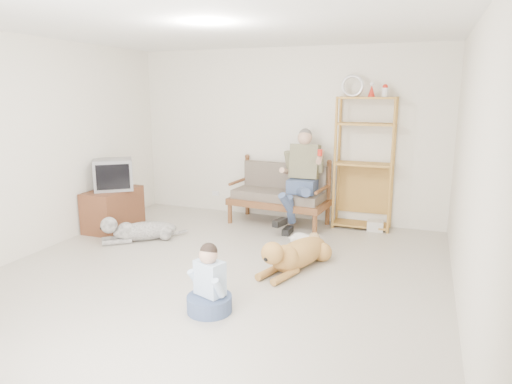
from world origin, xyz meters
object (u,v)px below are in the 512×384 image
at_px(loveseat, 280,193).
at_px(tv_stand, 113,209).
at_px(etagere, 364,162).
at_px(golden_retriever, 295,254).

bearing_deg(loveseat, tv_stand, -146.87).
xyz_separation_m(etagere, tv_stand, (-3.50, -1.35, -0.70)).
distance_m(loveseat, etagere, 1.35).
relative_size(tv_stand, golden_retriever, 0.64).
distance_m(etagere, tv_stand, 3.81).
relative_size(etagere, tv_stand, 2.52).
distance_m(etagere, golden_retriever, 2.17).
xyz_separation_m(loveseat, golden_retriever, (0.74, -1.78, -0.31)).
relative_size(loveseat, etagere, 0.69).
distance_m(tv_stand, golden_retriever, 3.07).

